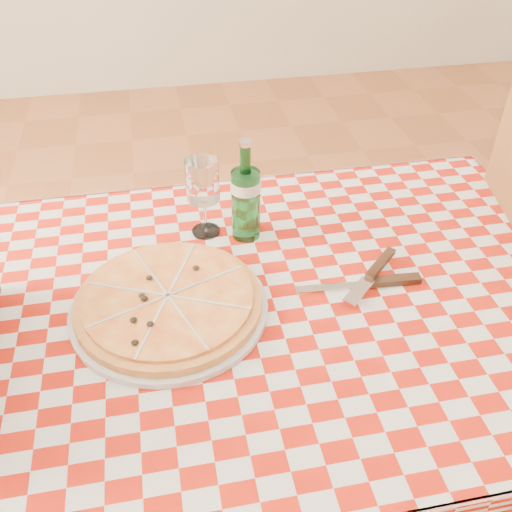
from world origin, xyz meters
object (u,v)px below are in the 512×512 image
(dining_table, at_px, (271,334))
(pizza_plate, at_px, (169,301))
(wine_glass, at_px, (204,198))
(water_bottle, at_px, (246,190))

(dining_table, height_order, pizza_plate, pizza_plate)
(dining_table, relative_size, wine_glass, 6.71)
(dining_table, relative_size, water_bottle, 5.24)
(water_bottle, height_order, wine_glass, water_bottle)
(dining_table, height_order, wine_glass, wine_glass)
(dining_table, bearing_deg, wine_glass, 112.14)
(pizza_plate, distance_m, water_bottle, 0.29)
(dining_table, bearing_deg, water_bottle, 93.18)
(dining_table, xyz_separation_m, water_bottle, (-0.01, 0.21, 0.21))
(dining_table, xyz_separation_m, wine_glass, (-0.10, 0.24, 0.19))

